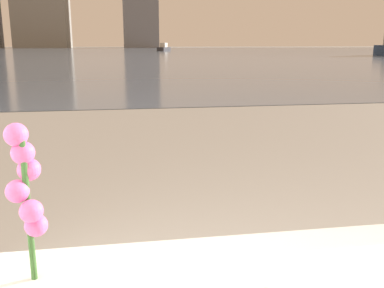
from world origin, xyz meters
The scene contains 4 objects.
potted_orchid centered at (-0.44, 0.80, 0.62)m, with size 0.13×0.13×0.40m.
towel_stack centered at (-0.10, 0.78, 0.55)m, with size 0.23×0.17×0.08m.
harbor_water centered at (0.00, 62.00, 0.01)m, with size 180.00×110.00×0.01m.
harbor_boat_1 centered at (6.32, 63.72, 0.42)m, with size 2.28×3.23×1.15m.
Camera 1 is at (-0.26, -0.01, 1.05)m, focal length 40.00 mm.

